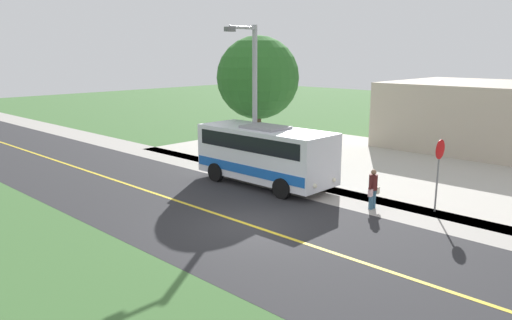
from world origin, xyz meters
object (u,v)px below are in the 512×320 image
at_px(stop_sign, 439,163).
at_px(tree_curbside, 258,78).
at_px(pedestrian_with_bags, 373,188).
at_px(street_light_pole, 253,96).
at_px(shuttle_bus_front, 265,152).

bearing_deg(stop_sign, tree_curbside, -96.88).
relative_size(pedestrian_with_bags, street_light_pole, 0.22).
relative_size(stop_sign, tree_curbside, 0.41).
bearing_deg(stop_sign, shuttle_bus_front, -78.48).
xyz_separation_m(stop_sign, tree_curbside, (-1.30, -10.78, 2.81)).
bearing_deg(tree_curbside, street_light_pole, 39.06).
xyz_separation_m(pedestrian_with_bags, street_light_pole, (-0.11, -6.72, 3.23)).
relative_size(pedestrian_with_bags, tree_curbside, 0.23).
xyz_separation_m(pedestrian_with_bags, stop_sign, (-1.35, 2.00, 1.11)).
bearing_deg(street_light_pole, shuttle_bus_front, 74.00).
bearing_deg(shuttle_bus_front, pedestrian_with_bags, 92.11).
xyz_separation_m(stop_sign, street_light_pole, (1.23, -8.73, 2.12)).
bearing_deg(street_light_pole, tree_curbside, -140.94).
bearing_deg(tree_curbside, pedestrian_with_bags, 73.23).
distance_m(shuttle_bus_front, street_light_pole, 2.80).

